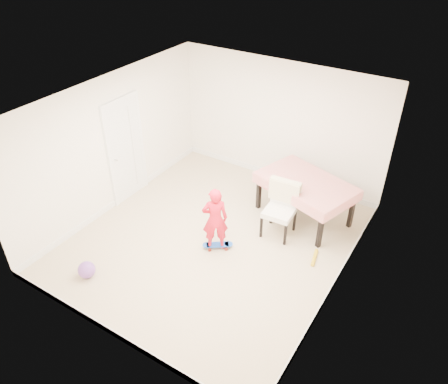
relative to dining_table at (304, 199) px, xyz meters
The scene contains 17 objects.
ground 1.87m from the dining_table, 125.97° to the right, with size 5.00×5.00×0.00m, color tan.
ceiling 2.84m from the dining_table, 125.97° to the right, with size 4.50×5.00×0.04m, color white.
wall_back 1.72m from the dining_table, 137.09° to the left, with size 4.50×0.04×2.60m, color white.
wall_front 4.20m from the dining_table, 105.18° to the right, with size 4.50×0.04×2.60m, color white.
wall_left 3.73m from the dining_table, 155.86° to the right, with size 0.04×5.00×2.60m, color white.
wall_right 2.08m from the dining_table, 52.05° to the right, with size 0.04×5.00×2.60m, color white.
door 3.56m from the dining_table, 160.30° to the right, with size 0.10×0.94×2.11m, color white.
baseboard_back 1.51m from the dining_table, 136.81° to the left, with size 4.50×0.02×0.12m, color white.
baseboard_front 4.13m from the dining_table, 105.15° to the right, with size 4.50×0.02×0.12m, color white.
baseboard_left 3.65m from the dining_table, 155.93° to the right, with size 0.02×5.00×0.12m, color white.
baseboard_right 1.92m from the dining_table, 51.81° to the right, with size 0.02×5.00×0.12m, color white.
dining_table is the anchor object (origin of this frame).
dining_chair 0.74m from the dining_table, 103.91° to the right, with size 0.56×0.64×1.03m, color white, non-canonical shape.
skateboard 1.89m from the dining_table, 118.49° to the right, with size 0.53×0.19×0.08m, color blue, non-canonical shape.
child 1.90m from the dining_table, 118.93° to the right, with size 0.44×0.29×1.20m, color red.
balloon 4.06m from the dining_table, 124.51° to the right, with size 0.28×0.28×0.28m, color purple.
foam_toy 1.25m from the dining_table, 56.24° to the right, with size 0.06×0.06×0.40m, color gold.
Camera 1 is at (3.37, -5.01, 5.10)m, focal length 35.00 mm.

